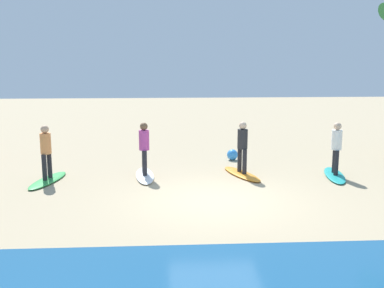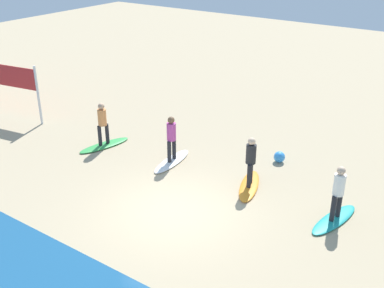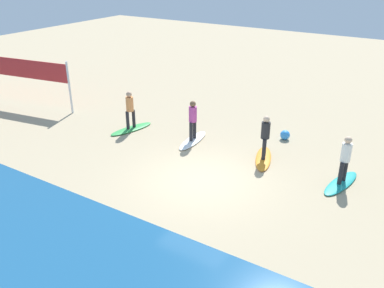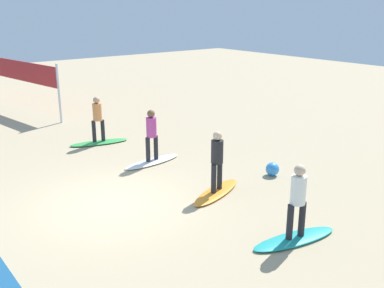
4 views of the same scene
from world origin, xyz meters
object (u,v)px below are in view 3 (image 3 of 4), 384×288
surfboard_orange (263,158)px  surfer_green (130,107)px  surfboard_white (193,140)px  surfer_white (193,118)px  surfboard_teal (341,183)px  beach_ball (285,135)px  surfer_teal (346,156)px  surfer_orange (265,134)px  surfboard_green (131,129)px

surfboard_orange → surfer_green: surfer_green is taller
surfboard_white → surfer_white: 0.99m
surfboard_teal → beach_ball: (2.89, -2.49, 0.15)m
surfer_teal → surfer_green: size_ratio=1.00×
surfboard_white → surfer_orange: bearing=84.9°
surfboard_white → surfer_white: surfer_white is taller
surfboard_teal → surfboard_green: 8.91m
surfer_teal → surfer_white: 6.00m
surfer_teal → surfboard_orange: surfer_teal is taller
surfboard_teal → surfer_orange: surfer_orange is taller
beach_ball → surfer_green: bearing=23.2°
surfer_orange → beach_ball: (-0.01, -2.17, -0.84)m
surfer_green → surfboard_white: bearing=-172.4°
surfboard_teal → surfboard_green: bearing=-78.7°
surfer_orange → surfboard_teal: bearing=173.7°
surfer_orange → surfer_white: (3.09, 0.01, 0.00)m
surfboard_teal → surfboard_white: same height
surfer_orange → beach_ball: size_ratio=4.12×
surfer_orange → surfboard_white: bearing=0.3°
surfboard_orange → surfer_green: size_ratio=1.28×
surfer_white → surfboard_green: 3.10m
surfboard_orange → surfer_orange: 0.99m
surfer_orange → surfer_green: same height
surfboard_green → surfer_green: (0.00, 0.00, 0.99)m
surfer_orange → surfboard_green: surfer_orange is taller
surfer_teal → surfer_white: (5.99, -0.31, 0.00)m
surfboard_white → beach_ball: size_ratio=5.28×
surfer_white → surfboard_green: surfer_white is taller
surfboard_white → surfboard_green: bearing=-87.8°
surfboard_orange → surfer_orange: bearing=-19.8°
surfer_orange → beach_ball: 2.33m
surfer_orange → surfer_green: 6.01m
surfboard_teal → surfer_green: (8.91, 0.08, 0.99)m
surfboard_orange → beach_ball: bearing=159.8°
surfer_teal → surfboard_green: surfer_teal is taller
surfboard_teal → surfboard_orange: same height
beach_ball → surfboard_green: bearing=23.2°
surfer_teal → surfboard_white: size_ratio=0.78×
surfer_teal → surfer_orange: 2.92m
surfer_white → surfboard_orange: bearing=-179.7°
surfer_green → surfer_white: bearing=-172.4°
surfboard_white → surfer_green: size_ratio=1.28×
surfer_teal → surfboard_white: 6.08m
surfboard_green → surfer_white: bearing=111.3°
surfboard_teal → surfer_white: (5.99, -0.31, 0.99)m
surfer_teal → beach_ball: size_ratio=4.12×
beach_ball → surfer_orange: bearing=89.6°
surfer_white → surfer_orange: bearing=-179.7°
surfer_orange → surfboard_white: 3.24m
surfer_teal → surfboard_green: 8.96m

